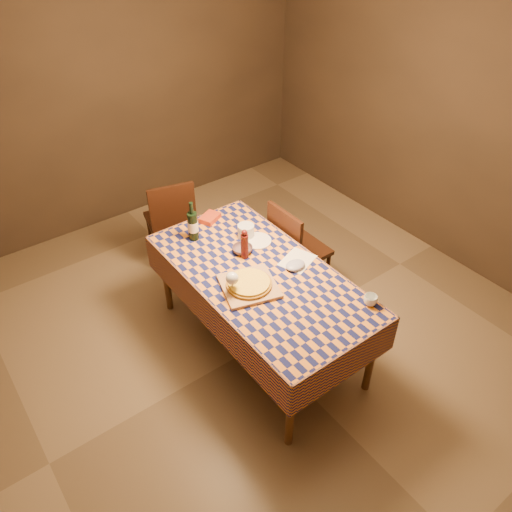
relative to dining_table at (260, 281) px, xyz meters
name	(u,v)px	position (x,y,z in m)	size (l,w,h in m)	color
room	(261,207)	(0.00, 0.00, 0.66)	(5.00, 5.10, 2.70)	brown
dining_table	(260,281)	(0.00, 0.00, 0.00)	(0.94, 1.84, 0.77)	brown
cutting_board	(249,286)	(-0.16, -0.08, 0.09)	(0.38, 0.38, 0.02)	#B28053
pizza	(249,283)	(-0.16, -0.08, 0.12)	(0.43, 0.43, 0.03)	#9C681A
pepper_mill	(245,245)	(0.02, 0.23, 0.19)	(0.08, 0.08, 0.25)	#451010
bowl	(243,250)	(0.05, 0.28, 0.10)	(0.16, 0.16, 0.05)	#5C434D
wine_glass	(232,279)	(-0.28, -0.06, 0.20)	(0.10, 0.10, 0.18)	white
wine_bottle	(193,225)	(-0.16, 0.66, 0.20)	(0.09, 0.09, 0.34)	black
deli_tub	(246,231)	(0.19, 0.43, 0.13)	(0.13, 0.13, 0.11)	silver
takeout_container	(210,218)	(0.08, 0.81, 0.10)	(0.17, 0.12, 0.04)	#B63717
white_plate	(257,241)	(0.22, 0.33, 0.08)	(0.23, 0.23, 0.01)	white
tumbler	(370,300)	(0.40, -0.71, 0.11)	(0.09, 0.09, 0.07)	white
flour_patch	(297,260)	(0.32, -0.05, 0.08)	(0.27, 0.20, 0.00)	white
flour_bag	(295,265)	(0.25, -0.10, 0.10)	(0.16, 0.12, 0.05)	#A0A5CC
chair_far	(171,218)	(-0.01, 1.37, -0.17)	(0.51, 0.52, 0.93)	black
chair_right	(294,247)	(0.63, 0.34, -0.17)	(0.43, 0.42, 0.93)	black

